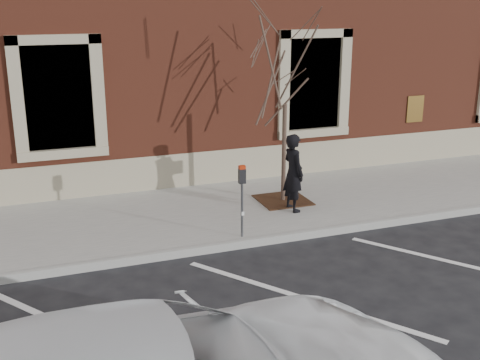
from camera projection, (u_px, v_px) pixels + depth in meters
name	position (u px, v px, depth m)	size (l,w,h in m)	color
ground	(251.00, 245.00, 11.20)	(120.00, 120.00, 0.00)	#28282B
sidewalk_near	(221.00, 211.00, 12.75)	(40.00, 3.50, 0.15)	#ACA9A2
curb_near	(252.00, 242.00, 11.13)	(40.00, 0.12, 0.15)	#9E9E99
parking_stripes	(303.00, 298.00, 9.22)	(28.00, 4.40, 0.01)	silver
building_civic	(152.00, 13.00, 16.97)	(40.00, 8.62, 8.00)	maroon
man	(293.00, 173.00, 12.37)	(0.59, 0.39, 1.63)	black
parking_meter	(242.00, 188.00, 10.94)	(0.12, 0.10, 1.37)	#595B60
tree_grate	(283.00, 200.00, 13.18)	(1.06, 1.06, 0.03)	#362011
sapling	(286.00, 76.00, 12.39)	(2.33, 2.33, 3.88)	#4D3C2F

